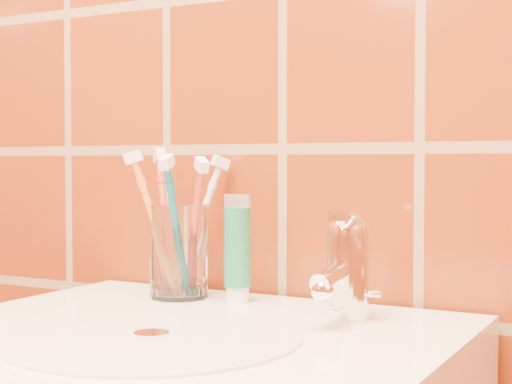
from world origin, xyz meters
The scene contains 8 objects.
glass_tumbler centered at (-0.11, 1.12, 0.91)m, with size 0.07×0.07×0.12m, color white.
toothpaste_tube centered at (-0.02, 1.12, 0.91)m, with size 0.04×0.03×0.13m.
faucet centered at (0.14, 1.09, 0.91)m, with size 0.05×0.11×0.12m.
toothbrush_0 centered at (-0.08, 1.10, 0.94)m, with size 0.07×0.06×0.19m, color red, non-canonical shape.
toothbrush_1 centered at (-0.14, 1.13, 0.94)m, with size 0.07×0.07×0.20m, color #BA3C28, non-canonical shape.
toothbrush_2 centered at (-0.13, 1.09, 0.94)m, with size 0.07×0.05×0.19m, color orange, non-canonical shape.
toothbrush_3 centered at (-0.09, 1.09, 0.94)m, with size 0.03×0.08×0.19m, color #0D6A75, non-canonical shape.
toothbrush_4 centered at (-0.10, 1.15, 0.94)m, with size 0.06×0.08×0.19m, color silver, non-canonical shape.
Camera 1 is at (0.46, 0.28, 1.02)m, focal length 55.00 mm.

